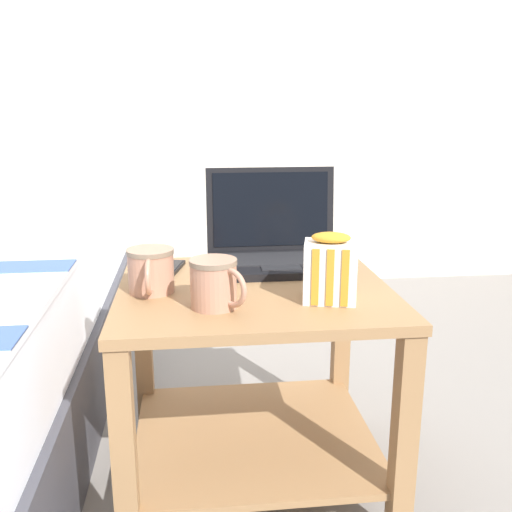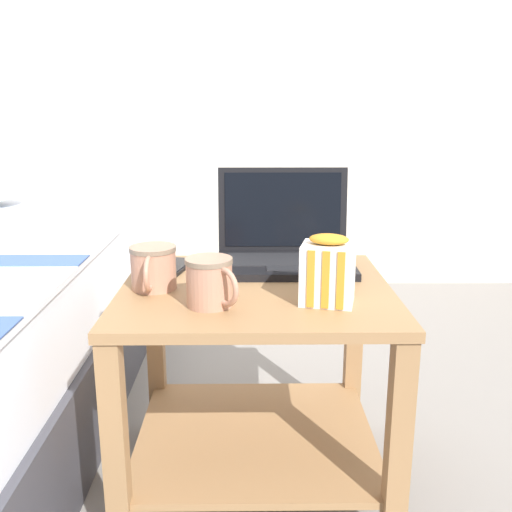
{
  "view_description": "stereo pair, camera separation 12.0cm",
  "coord_description": "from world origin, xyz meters",
  "px_view_note": "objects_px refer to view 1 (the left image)",
  "views": [
    {
      "loc": [
        -0.13,
        -1.19,
        0.89
      ],
      "look_at": [
        0.0,
        -0.04,
        0.58
      ],
      "focal_mm": 40.0,
      "sensor_mm": 36.0,
      "label": 1
    },
    {
      "loc": [
        -0.01,
        -1.2,
        0.89
      ],
      "look_at": [
        0.0,
        -0.04,
        0.58
      ],
      "focal_mm": 40.0,
      "sensor_mm": 36.0,
      "label": 2
    }
  ],
  "objects_px": {
    "cell_phone": "(164,270)",
    "snack_bag": "(330,269)",
    "mug_front_right": "(215,281)",
    "mug_front_left": "(151,268)",
    "laptop": "(275,246)"
  },
  "relations": [
    {
      "from": "cell_phone",
      "to": "snack_bag",
      "type": "bearing_deg",
      "value": -35.81
    },
    {
      "from": "mug_front_right",
      "to": "snack_bag",
      "type": "distance_m",
      "value": 0.24
    },
    {
      "from": "mug_front_right",
      "to": "snack_bag",
      "type": "bearing_deg",
      "value": 4.26
    },
    {
      "from": "mug_front_left",
      "to": "mug_front_right",
      "type": "distance_m",
      "value": 0.17
    },
    {
      "from": "mug_front_left",
      "to": "snack_bag",
      "type": "relative_size",
      "value": 0.99
    },
    {
      "from": "laptop",
      "to": "mug_front_left",
      "type": "bearing_deg",
      "value": -146.73
    },
    {
      "from": "mug_front_left",
      "to": "snack_bag",
      "type": "height_order",
      "value": "snack_bag"
    },
    {
      "from": "snack_bag",
      "to": "cell_phone",
      "type": "distance_m",
      "value": 0.43
    },
    {
      "from": "laptop",
      "to": "snack_bag",
      "type": "bearing_deg",
      "value": -76.19
    },
    {
      "from": "snack_bag",
      "to": "cell_phone",
      "type": "bearing_deg",
      "value": 144.19
    },
    {
      "from": "snack_bag",
      "to": "mug_front_right",
      "type": "bearing_deg",
      "value": -175.74
    },
    {
      "from": "laptop",
      "to": "snack_bag",
      "type": "xyz_separation_m",
      "value": [
        0.07,
        -0.29,
        0.02
      ]
    },
    {
      "from": "laptop",
      "to": "mug_front_right",
      "type": "distance_m",
      "value": 0.35
    },
    {
      "from": "mug_front_right",
      "to": "cell_phone",
      "type": "xyz_separation_m",
      "value": [
        -0.11,
        0.27,
        -0.05
      ]
    },
    {
      "from": "laptop",
      "to": "cell_phone",
      "type": "relative_size",
      "value": 2.01
    }
  ]
}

